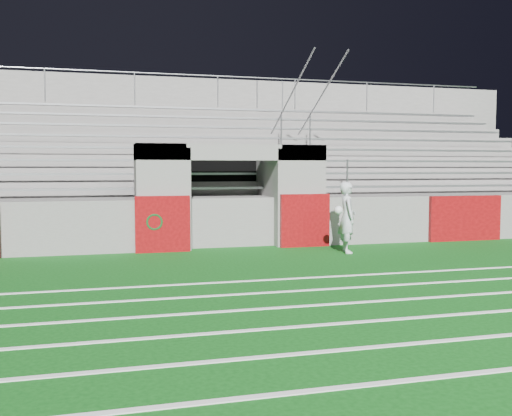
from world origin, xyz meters
name	(u,v)px	position (x,y,z in m)	size (l,w,h in m)	color
ground	(270,270)	(0.00, 0.00, 0.00)	(90.00, 90.00, 0.00)	#0C4911
field_markings	(396,345)	(0.00, -5.00, 0.01)	(28.00, 8.09, 0.01)	white
stadium_structure	(201,184)	(0.00, 7.97, 1.49)	(26.00, 8.48, 5.42)	slate
goalkeeper_with_ball	(347,217)	(2.40, 1.70, 0.85)	(0.67, 0.67, 1.69)	silver
hose_coil	(154,219)	(-2.00, 2.93, 0.79)	(0.53, 0.14, 0.57)	#0B3915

